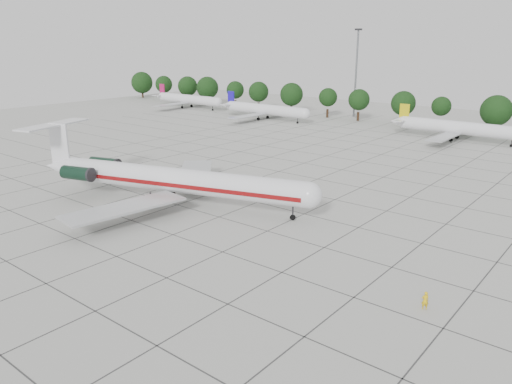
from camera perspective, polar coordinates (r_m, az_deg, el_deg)
ground at (r=65.36m, az=-4.25°, el=-2.87°), size 260.00×260.00×0.00m
apron_joints at (r=76.39m, az=3.45°, el=0.10°), size 170.00×170.00×0.02m
main_airliner at (r=70.82m, az=-10.43°, el=1.53°), size 42.94×32.89×10.27m
ground_crew at (r=45.86m, az=18.76°, el=-11.66°), size 0.72×0.68×1.66m
bg_airliner_a at (r=174.27m, az=-7.75°, el=10.45°), size 28.24×27.20×7.40m
bg_airliner_b at (r=146.44m, az=1.06°, el=9.39°), size 28.24×27.20×7.40m
bg_airliner_c at (r=123.99m, az=22.17°, el=6.78°), size 28.24×27.20×7.40m
tree_line at (r=141.36m, az=16.49°, el=9.70°), size 249.86×8.44×10.22m
floodlight_mast at (r=154.80m, az=11.39°, el=13.71°), size 1.60×1.60×25.45m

